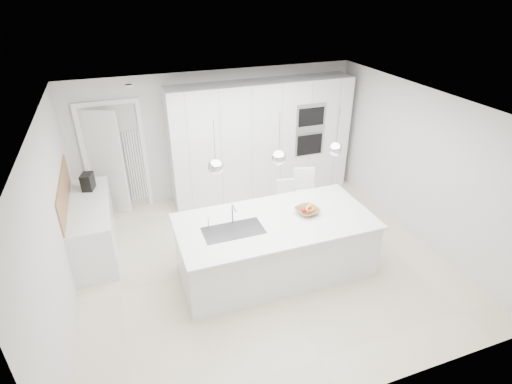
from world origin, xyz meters
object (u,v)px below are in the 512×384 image
object	(u,v)px
espresso_machine	(88,182)
fruit_bowl	(307,211)
bar_stool_right	(306,202)
island_base	(276,249)
bar_stool_left	(287,208)

from	to	relation	value
espresso_machine	fruit_bowl	bearing A→B (deg)	-17.09
bar_stool_right	island_base	bearing A→B (deg)	-120.96
fruit_bowl	bar_stool_left	world-z (taller)	same
espresso_machine	bar_stool_left	size ratio (longest dim) A/B	0.28
espresso_machine	bar_stool_right	distance (m)	3.65
fruit_bowl	bar_stool_right	world-z (taller)	bar_stool_right
island_base	bar_stool_right	size ratio (longest dim) A/B	2.46
island_base	bar_stool_left	bearing A→B (deg)	57.60
fruit_bowl	bar_stool_left	distance (m)	0.97
espresso_machine	bar_stool_left	xyz separation A→B (m)	(3.11, -1.06, -0.55)
island_base	bar_stool_right	distance (m)	1.30
fruit_bowl	espresso_machine	distance (m)	3.60
bar_stool_left	bar_stool_right	distance (m)	0.35
island_base	fruit_bowl	xyz separation A→B (m)	(0.51, 0.06, 0.51)
fruit_bowl	espresso_machine	world-z (taller)	espresso_machine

